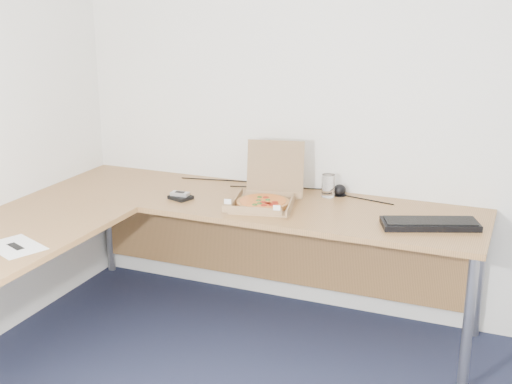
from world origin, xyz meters
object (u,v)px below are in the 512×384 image
at_px(pizza_box, 264,199).
at_px(wallet, 181,197).
at_px(keyboard, 430,224).
at_px(desk, 167,222).
at_px(drinking_glass, 328,186).

distance_m(pizza_box, wallet, 0.48).
distance_m(pizza_box, keyboard, 0.88).
relative_size(keyboard, wallet, 4.05).
bearing_deg(desk, drinking_glass, 44.31).
bearing_deg(keyboard, desk, 173.91).
bearing_deg(pizza_box, wallet, 175.14).
xyz_separation_m(desk, drinking_glass, (0.67, 0.65, 0.09)).
distance_m(desk, drinking_glass, 0.94).
relative_size(desk, wallet, 21.44).
bearing_deg(keyboard, drinking_glass, 132.58).
xyz_separation_m(pizza_box, drinking_glass, (0.27, 0.29, 0.03)).
distance_m(desk, wallet, 0.31).
xyz_separation_m(desk, keyboard, (1.28, 0.36, 0.04)).
bearing_deg(desk, keyboard, 15.65).
height_order(desk, keyboard, keyboard).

